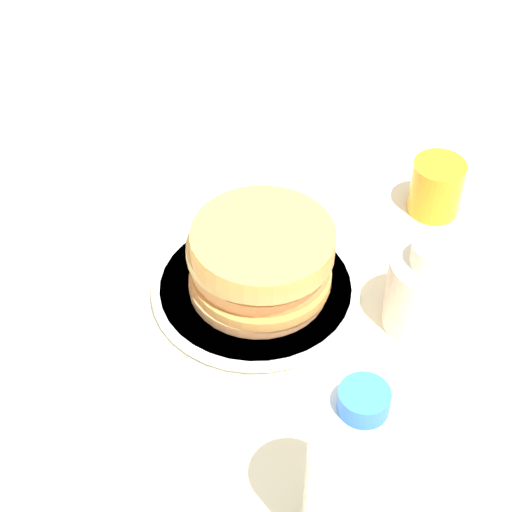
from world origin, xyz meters
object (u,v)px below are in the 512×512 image
Objects in this scene: plate at (256,287)px; juice_glass at (436,187)px; pancake_stack at (260,259)px; water_bottle_near at (352,476)px; cream_jug at (427,290)px.

juice_glass is at bearing -132.25° from plate.
water_bottle_near reaches higher than pancake_stack.
pancake_stack is at bearing 1.83° from cream_jug.
cream_jug reaches higher than plate.
water_bottle_near is at bearing 82.87° from cream_jug.
pancake_stack reaches higher than juice_glass.
plate is at bearing 1.84° from cream_jug.
plate is at bearing 2.35° from pancake_stack.
pancake_stack is 1.45× the size of cream_jug.
cream_jug reaches higher than pancake_stack.
water_bottle_near is at bearing 86.96° from juice_glass.
juice_glass is 0.44m from water_bottle_near.
juice_glass is (-0.17, -0.18, 0.03)m from plate.
water_bottle_near is at bearing 119.12° from pancake_stack.
pancake_stack is at bearing -60.88° from water_bottle_near.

